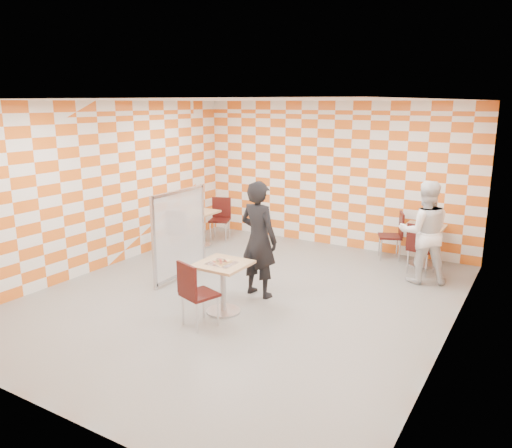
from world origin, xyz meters
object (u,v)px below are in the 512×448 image
at_px(man_dark, 259,239).
at_px(sport_bottle, 419,219).
at_px(partition, 180,234).
at_px(chair_second_front, 420,245).
at_px(chair_empty_near, 178,229).
at_px(chair_main_front, 194,290).
at_px(man_white, 424,232).
at_px(main_table, 223,279).
at_px(chair_second_side, 395,232).
at_px(soda_bottle, 436,221).
at_px(second_table, 423,239).
at_px(empty_table, 199,223).
at_px(chair_empty_far, 221,215).

relative_size(man_dark, sport_bottle, 9.13).
height_order(partition, man_dark, man_dark).
distance_m(chair_second_front, chair_empty_near, 4.56).
bearing_deg(partition, chair_main_front, -45.71).
height_order(man_white, sport_bottle, man_white).
xyz_separation_m(main_table, chair_second_side, (1.42, 3.79, 0.04)).
height_order(chair_main_front, soda_bottle, soda_bottle).
bearing_deg(man_white, man_dark, 18.42).
distance_m(second_table, man_dark, 3.43).
bearing_deg(main_table, partition, 150.41).
bearing_deg(soda_bottle, man_white, -89.28).
bearing_deg(chair_second_side, man_dark, -114.04).
bearing_deg(chair_main_front, chair_empty_near, 132.99).
height_order(empty_table, chair_second_side, chair_second_side).
bearing_deg(empty_table, chair_second_front, 6.74).
xyz_separation_m(chair_main_front, sport_bottle, (1.87, 4.43, 0.29)).
height_order(main_table, sport_bottle, sport_bottle).
distance_m(chair_second_side, man_white, 1.30).
height_order(chair_main_front, man_white, man_white).
bearing_deg(chair_second_front, chair_empty_far, 177.79).
xyz_separation_m(chair_empty_far, man_dark, (2.41, -2.43, 0.37)).
relative_size(main_table, man_white, 0.43).
distance_m(chair_main_front, chair_second_front, 4.27).
xyz_separation_m(man_dark, sport_bottle, (1.73, 2.97, -0.07)).
bearing_deg(main_table, man_dark, 83.23).
bearing_deg(chair_main_front, sport_bottle, 67.06).
relative_size(chair_second_side, chair_empty_far, 1.00).
bearing_deg(chair_second_front, soda_bottle, 80.89).
relative_size(second_table, chair_second_front, 0.81).
bearing_deg(chair_second_side, chair_empty_near, -152.55).
height_order(chair_main_front, chair_empty_near, same).
relative_size(empty_table, sport_bottle, 3.75).
relative_size(partition, man_dark, 0.85).
bearing_deg(soda_bottle, sport_bottle, 169.53).
distance_m(empty_table, soda_bottle, 4.70).
height_order(chair_second_side, chair_empty_far, same).
distance_m(chair_second_front, chair_empty_far, 4.36).
xyz_separation_m(chair_second_front, chair_second_side, (-0.63, 0.68, 0.00)).
xyz_separation_m(chair_main_front, man_dark, (0.14, 1.46, 0.37)).
bearing_deg(chair_second_side, sport_bottle, 2.87).
xyz_separation_m(chair_empty_near, man_dark, (2.44, -1.00, 0.37)).
bearing_deg(chair_main_front, partition, 134.29).
bearing_deg(man_white, sport_bottle, -97.03).
bearing_deg(second_table, chair_empty_far, -174.48).
distance_m(empty_table, sport_bottle, 4.41).
bearing_deg(chair_second_side, second_table, -10.43).
height_order(main_table, chair_empty_far, chair_empty_far).
height_order(chair_second_side, man_white, man_white).
relative_size(chair_main_front, chair_empty_near, 1.00).
height_order(empty_table, soda_bottle, soda_bottle).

